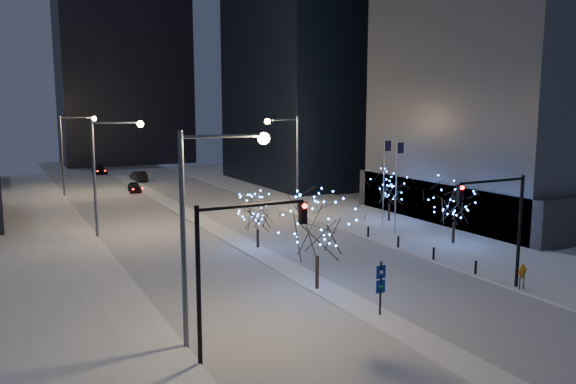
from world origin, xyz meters
TOP-DOWN VIEW (x-y plane):
  - ground at (0.00, 0.00)m, footprint 160.00×160.00m
  - road at (0.00, 35.00)m, footprint 20.00×130.00m
  - median at (0.00, 30.00)m, footprint 2.00×80.00m
  - east_sidewalk at (15.00, 20.00)m, footprint 10.00×90.00m
  - west_sidewalk at (-14.00, 20.00)m, footprint 8.00×90.00m
  - midrise_block at (34.00, 18.00)m, footprint 30.00×22.00m
  - plinth at (34.00, 18.00)m, footprint 30.00×24.00m
  - horizon_block at (6.00, 92.00)m, footprint 24.00×14.00m
  - street_lamp_w_near at (-8.94, 2.00)m, footprint 4.40×0.56m
  - street_lamp_w_mid at (-8.94, 27.00)m, footprint 4.40×0.56m
  - street_lamp_w_far at (-8.94, 52.00)m, footprint 4.40×0.56m
  - street_lamp_east at (10.08, 30.00)m, footprint 3.90×0.56m
  - traffic_signal_west at (-8.44, -0.00)m, footprint 5.26×0.43m
  - traffic_signal_east at (8.94, 1.00)m, footprint 5.26×0.43m
  - flagpoles at (13.37, 17.25)m, footprint 1.35×2.60m
  - bollards at (10.20, 10.00)m, footprint 0.16×12.16m
  - car_near at (-1.50, 51.52)m, footprint 2.00×4.01m
  - car_mid at (1.50, 62.17)m, footprint 1.71×4.67m
  - car_far at (-2.21, 74.49)m, footprint 2.09×4.71m
  - holiday_tree_median_near at (-0.50, 6.30)m, footprint 5.36×5.36m
  - holiday_tree_median_far at (0.50, 17.12)m, footprint 4.40×4.40m
  - holiday_tree_plaza_near at (15.07, 11.11)m, footprint 4.68×4.68m
  - holiday_tree_plaza_far at (16.00, 20.70)m, footprint 4.89×4.89m
  - wayfinding_sign at (0.24, 1.00)m, footprint 0.54×0.10m
  - construction_sign at (10.30, 0.43)m, footprint 0.99×0.20m

SIDE VIEW (x-z plane):
  - ground at x=0.00m, z-range 0.00..0.00m
  - road at x=0.00m, z-range 0.00..0.02m
  - median at x=0.00m, z-range 0.00..0.15m
  - east_sidewalk at x=15.00m, z-range 0.00..0.15m
  - west_sidewalk at x=-14.00m, z-range 0.00..0.15m
  - bollards at x=10.20m, z-range 0.15..1.05m
  - car_near at x=-1.50m, z-range 0.00..1.31m
  - car_far at x=-2.21m, z-range 0.00..1.34m
  - car_mid at x=1.50m, z-range 0.00..1.53m
  - construction_sign at x=10.30m, z-range 0.32..1.96m
  - wayfinding_sign at x=0.24m, z-range 0.35..3.40m
  - plinth at x=34.00m, z-range 0.00..4.00m
  - holiday_tree_median_far at x=0.50m, z-range 0.73..4.96m
  - holiday_tree_plaza_far at x=16.00m, z-range 0.82..5.73m
  - holiday_tree_plaza_near at x=15.07m, z-range 0.83..6.13m
  - holiday_tree_median_near at x=-0.50m, z-range 0.97..6.97m
  - traffic_signal_west at x=-8.44m, z-range 1.26..8.26m
  - traffic_signal_east at x=8.94m, z-range 1.26..8.26m
  - flagpoles at x=13.37m, z-range 0.80..8.80m
  - street_lamp_east at x=10.08m, z-range 1.45..11.45m
  - street_lamp_w_near at x=-8.94m, z-range 1.50..11.50m
  - street_lamp_w_mid at x=-8.94m, z-range 1.50..11.50m
  - street_lamp_w_far at x=-8.94m, z-range 1.50..11.50m
  - midrise_block at x=34.00m, z-range 0.00..30.00m
  - horizon_block at x=6.00m, z-range 0.00..42.00m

